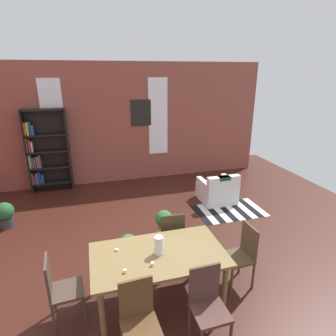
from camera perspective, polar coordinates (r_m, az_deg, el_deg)
ground_plane at (r=4.70m, az=-5.92°, el=-21.54°), size 11.15×11.15×0.00m
back_wall_brick at (r=8.03m, az=-11.97°, el=8.60°), size 8.99×0.12×3.31m
window_pane_0 at (r=7.96m, az=-22.20°, el=8.74°), size 0.55×0.02×2.15m
window_pane_1 at (r=8.15m, az=-2.02°, el=10.32°), size 0.55×0.02×2.15m
dining_table at (r=3.95m, az=-1.91°, el=-17.92°), size 1.78×1.01×0.76m
vase_on_table at (r=3.83m, az=-1.87°, el=-15.39°), size 0.12×0.12×0.25m
tealight_candle_0 at (r=3.62m, az=-8.70°, el=-19.97°), size 0.04×0.04×0.04m
tealight_candle_1 at (r=4.00m, az=-10.33°, el=-15.99°), size 0.04×0.04×0.03m
tealight_candle_2 at (r=3.69m, az=-3.17°, el=-18.86°), size 0.04×0.04×0.05m
dining_chair_near_right at (r=3.63m, az=8.04°, el=-25.52°), size 0.41×0.41×0.95m
dining_chair_head_left at (r=4.01m, az=-21.04°, el=-21.75°), size 0.43×0.43×0.95m
dining_chair_far_right at (r=4.71m, az=0.67°, el=-13.58°), size 0.42×0.42×0.95m
dining_chair_near_left at (r=3.46m, az=-5.88°, el=-28.19°), size 0.42×0.42×0.95m
dining_chair_head_right at (r=4.46m, az=14.71°, el=-16.36°), size 0.42×0.42×0.95m
bookshelf_tall at (r=7.99m, az=-23.67°, el=3.00°), size 1.05×0.28×2.17m
armchair_white at (r=7.02m, az=10.01°, el=-4.56°), size 0.81×0.81×0.75m
potted_plant_by_shelf at (r=5.60m, az=-0.78°, el=-10.69°), size 0.34×0.34×0.49m
potted_plant_corner at (r=4.99m, az=-8.05°, el=-15.38°), size 0.32×0.32×0.45m
potted_plant_window at (r=6.71m, az=-30.20°, el=-8.06°), size 0.37×0.37×0.53m
striped_rug at (r=6.72m, az=12.30°, el=-8.43°), size 1.54×0.97×0.01m
framed_picture at (r=8.02m, az=-5.50°, el=11.07°), size 0.56×0.03×0.72m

